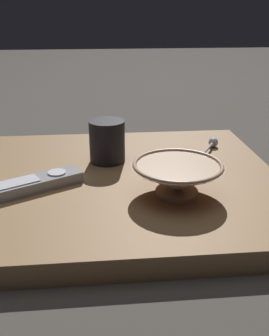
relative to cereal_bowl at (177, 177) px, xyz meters
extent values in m
plane|color=#47423D|center=(-0.10, -0.10, -0.08)|extent=(6.00, 6.00, 0.00)
cube|color=#936D47|center=(-0.10, -0.10, -0.06)|extent=(0.58, 0.65, 0.04)
cylinder|color=tan|center=(0.00, 0.00, -0.03)|extent=(0.08, 0.08, 0.01)
cone|color=tan|center=(0.00, 0.00, 0.00)|extent=(0.17, 0.17, 0.05)
torus|color=tan|center=(0.00, 0.00, 0.02)|extent=(0.17, 0.17, 0.01)
cylinder|color=black|center=(-0.18, -0.12, 0.01)|extent=(0.08, 0.08, 0.09)
cylinder|color=silver|center=(-0.19, 0.10, -0.02)|extent=(0.12, 0.07, 0.01)
sphere|color=silver|center=(-0.25, 0.14, -0.02)|extent=(0.02, 0.02, 0.02)
cube|color=#9E9EA3|center=(-0.04, -0.27, -0.02)|extent=(0.14, 0.20, 0.02)
cylinder|color=silver|center=(-0.07, -0.22, -0.01)|extent=(0.04, 0.04, 0.00)
cube|color=silver|center=(-0.03, -0.29, -0.01)|extent=(0.07, 0.09, 0.00)
camera|label=1|loc=(0.64, -0.14, 0.29)|focal=41.79mm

